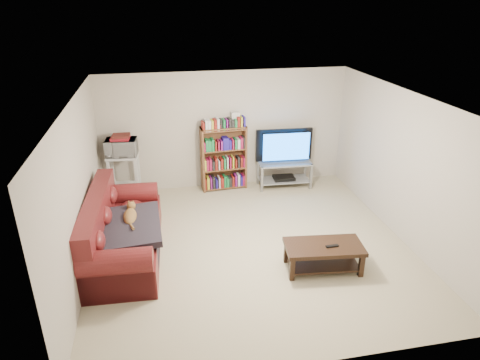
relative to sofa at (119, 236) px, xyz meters
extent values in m
plane|color=#C2B690|center=(2.05, -0.13, -0.35)|extent=(5.00, 5.00, 0.00)
plane|color=white|center=(2.05, -0.13, 2.05)|extent=(5.00, 5.00, 0.00)
plane|color=beige|center=(2.05, 2.37, 0.85)|extent=(5.00, 0.00, 5.00)
plane|color=beige|center=(2.05, -2.63, 0.85)|extent=(5.00, 0.00, 5.00)
plane|color=beige|center=(-0.45, -0.13, 0.85)|extent=(0.00, 5.00, 5.00)
plane|color=beige|center=(4.55, -0.13, 0.85)|extent=(0.00, 5.00, 5.00)
cube|color=maroon|center=(0.09, 0.00, -0.12)|extent=(1.12, 2.39, 0.45)
cube|color=maroon|center=(-0.28, 0.01, 0.17)|extent=(0.37, 2.36, 0.98)
cube|color=maroon|center=(0.05, -1.06, -0.06)|extent=(0.97, 0.28, 0.57)
cube|color=maroon|center=(0.14, 1.05, -0.06)|extent=(0.97, 0.28, 0.57)
cube|color=#27222B|center=(0.19, -0.17, 0.23)|extent=(0.95, 1.21, 0.19)
cube|color=black|center=(2.96, -0.95, 0.03)|extent=(1.18, 0.68, 0.06)
cube|color=black|center=(2.96, -0.95, -0.25)|extent=(1.07, 0.62, 0.03)
cube|color=black|center=(2.43, -1.12, -0.17)|extent=(0.08, 0.08, 0.35)
cube|color=black|center=(3.44, -1.23, -0.17)|extent=(0.08, 0.08, 0.35)
cube|color=black|center=(2.48, -0.68, -0.17)|extent=(0.08, 0.08, 0.35)
cube|color=black|center=(3.48, -0.79, -0.17)|extent=(0.08, 0.08, 0.35)
cube|color=black|center=(3.06, -1.02, 0.08)|extent=(0.19, 0.06, 0.02)
cube|color=#999EA3|center=(3.24, 2.03, 0.19)|extent=(1.12, 0.54, 0.03)
cube|color=#999EA3|center=(3.24, 2.03, -0.20)|extent=(1.06, 0.52, 0.02)
cube|color=gray|center=(2.71, 1.83, -0.07)|extent=(0.05, 0.05, 0.55)
cube|color=gray|center=(3.75, 1.79, -0.07)|extent=(0.05, 0.05, 0.55)
cube|color=gray|center=(2.73, 2.27, -0.07)|extent=(0.05, 0.05, 0.55)
cube|color=gray|center=(3.77, 2.22, -0.07)|extent=(0.05, 0.05, 0.55)
imported|color=black|center=(3.24, 2.03, 0.54)|extent=(1.19, 0.21, 0.68)
cube|color=black|center=(3.24, 2.03, -0.16)|extent=(0.45, 0.33, 0.06)
cube|color=brown|center=(1.54, 2.14, 0.32)|extent=(0.06, 0.29, 1.33)
cube|color=brown|center=(2.43, 2.20, 0.32)|extent=(0.06, 0.29, 1.33)
cube|color=brown|center=(1.98, 2.17, 0.97)|extent=(0.94, 0.35, 0.03)
cube|color=maroon|center=(1.78, 2.16, 1.02)|extent=(0.28, 0.22, 0.07)
cube|color=silver|center=(0.00, 2.02, 0.57)|extent=(0.62, 0.48, 0.04)
cube|color=silver|center=(0.00, 2.02, -0.05)|extent=(0.56, 0.43, 0.03)
cube|color=silver|center=(-0.26, 1.87, 0.10)|extent=(0.05, 0.05, 0.89)
cube|color=silver|center=(0.24, 1.83, 0.10)|extent=(0.05, 0.05, 0.89)
cube|color=silver|center=(-0.23, 2.21, 0.10)|extent=(0.05, 0.05, 0.89)
cube|color=silver|center=(0.27, 2.17, 0.10)|extent=(0.05, 0.05, 0.89)
imported|color=silver|center=(0.00, 2.02, 0.74)|extent=(0.61, 0.44, 0.32)
cube|color=maroon|center=(0.00, 2.02, 0.93)|extent=(0.36, 0.33, 0.05)
camera|label=1|loc=(0.74, -5.92, 3.42)|focal=32.00mm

